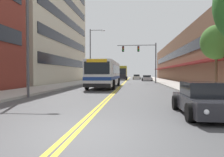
% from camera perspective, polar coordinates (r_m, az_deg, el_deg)
% --- Properties ---
extents(ground_plane, '(240.00, 240.00, 0.00)m').
position_cam_1_polar(ground_plane, '(42.86, 3.55, -0.78)').
color(ground_plane, '#4C4C4F').
extents(sidewalk_left, '(3.85, 106.00, 0.16)m').
position_cam_1_polar(sidewalk_left, '(43.77, -6.21, -0.63)').
color(sidewalk_left, '#B2ADA5').
rests_on(sidewalk_left, ground_plane).
extents(sidewalk_right, '(3.85, 106.00, 0.16)m').
position_cam_1_polar(sidewalk_right, '(43.22, 13.44, -0.69)').
color(sidewalk_right, '#B2ADA5').
rests_on(sidewalk_right, ground_plane).
extents(centre_line, '(0.34, 106.00, 0.01)m').
position_cam_1_polar(centre_line, '(42.86, 3.55, -0.77)').
color(centre_line, yellow).
rests_on(centre_line, ground_plane).
extents(office_tower_left, '(12.08, 26.38, 24.49)m').
position_cam_1_polar(office_tower_left, '(41.86, -19.55, 16.01)').
color(office_tower_left, beige).
rests_on(office_tower_left, ground_plane).
extents(storefront_row_right, '(9.10, 68.00, 8.54)m').
position_cam_1_polar(storefront_row_right, '(44.52, 21.37, 4.71)').
color(storefront_row_right, brown).
rests_on(storefront_row_right, ground_plane).
extents(city_bus, '(2.91, 11.68, 2.90)m').
position_cam_1_polar(city_bus, '(25.24, -1.73, 1.47)').
color(city_bus, silver).
rests_on(city_bus, ground_plane).
extents(car_navy_parked_left_near, '(2.05, 4.19, 1.41)m').
position_cam_1_polar(car_navy_parked_left_near, '(39.19, -2.96, -0.03)').
color(car_navy_parked_left_near, '#19234C').
rests_on(car_navy_parked_left_near, ground_plane).
extents(car_charcoal_parked_right_foreground, '(1.97, 4.15, 1.26)m').
position_cam_1_polar(car_charcoal_parked_right_foreground, '(9.10, 23.08, -5.21)').
color(car_charcoal_parked_right_foreground, '#232328').
rests_on(car_charcoal_parked_right_foreground, ground_plane).
extents(car_silver_parked_right_mid, '(2.12, 4.63, 1.19)m').
position_cam_1_polar(car_silver_parked_right_mid, '(47.15, 9.08, 0.09)').
color(car_silver_parked_right_mid, '#B7B7BC').
rests_on(car_silver_parked_right_mid, ground_plane).
extents(car_white_moving_lead, '(2.03, 4.52, 1.28)m').
position_cam_1_polar(car_white_moving_lead, '(58.23, 6.43, 0.38)').
color(car_white_moving_lead, white).
rests_on(car_white_moving_lead, ground_plane).
extents(box_truck, '(2.59, 6.96, 3.40)m').
position_cam_1_polar(box_truck, '(53.88, 2.59, 1.50)').
color(box_truck, '#232328').
rests_on(box_truck, ground_plane).
extents(traffic_signal_mast, '(6.40, 0.38, 6.59)m').
position_cam_1_polar(traffic_signal_mast, '(36.49, 7.98, 6.24)').
color(traffic_signal_mast, '#47474C').
rests_on(traffic_signal_mast, ground_plane).
extents(street_lamp_left_near, '(2.49, 0.28, 7.83)m').
position_cam_1_polar(street_lamp_left_near, '(15.51, -19.99, 12.75)').
color(street_lamp_left_near, '#47474C').
rests_on(street_lamp_left_near, ground_plane).
extents(street_lamp_left_far, '(2.47, 0.28, 8.60)m').
position_cam_1_polar(street_lamp_left_far, '(35.11, -5.18, 7.06)').
color(street_lamp_left_far, '#47474C').
rests_on(street_lamp_left_far, ground_plane).
extents(street_tree_right_mid, '(2.48, 2.48, 5.26)m').
position_cam_1_polar(street_tree_right_mid, '(19.30, 25.63, 8.50)').
color(street_tree_right_mid, brown).
rests_on(street_tree_right_mid, sidewalk_right).
extents(fire_hydrant, '(0.33, 0.25, 0.87)m').
position_cam_1_polar(fire_hydrant, '(13.38, 24.58, -3.09)').
color(fire_hydrant, yellow).
rests_on(fire_hydrant, sidewalk_right).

